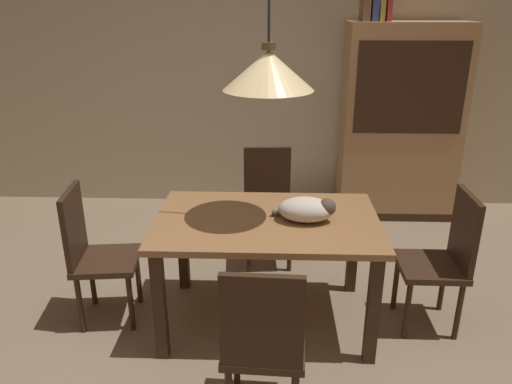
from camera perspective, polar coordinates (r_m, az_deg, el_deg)
ground at (r=3.09m, az=-1.47°, el=-19.53°), size 10.00×10.00×0.00m
back_wall at (r=5.02m, az=0.23°, el=14.79°), size 6.40×0.10×2.90m
dining_table at (r=3.12m, az=1.28°, el=-4.80°), size 1.40×0.90×0.75m
chair_near_front at (r=2.45m, az=0.85°, el=-16.83°), size 0.42×0.42×0.93m
chair_right_side at (r=3.37m, az=20.98°, el=-6.89°), size 0.40×0.40×0.93m
chair_left_side at (r=3.38m, az=-18.35°, el=-6.41°), size 0.44×0.44×0.93m
chair_far_back at (r=3.98m, az=1.37°, el=-1.00°), size 0.43×0.43×0.93m
cat_sleeping at (r=3.04m, az=5.99°, el=-2.01°), size 0.39×0.24×0.16m
pendant_lamp at (r=2.83m, az=1.46°, el=13.99°), size 0.52×0.52×1.30m
hutch_bookcase at (r=4.94m, az=16.35°, el=7.22°), size 1.12×0.45×1.85m
book_brown_thick at (r=4.72m, az=12.53°, el=20.11°), size 0.06×0.24×0.22m
book_blue_wide at (r=4.73m, az=13.49°, el=20.16°), size 0.06×0.24×0.24m
book_yellow_short at (r=4.75m, az=14.27°, el=19.73°), size 0.04×0.20×0.18m
book_red_tall at (r=4.76m, az=15.05°, el=20.27°), size 0.04×0.22×0.28m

